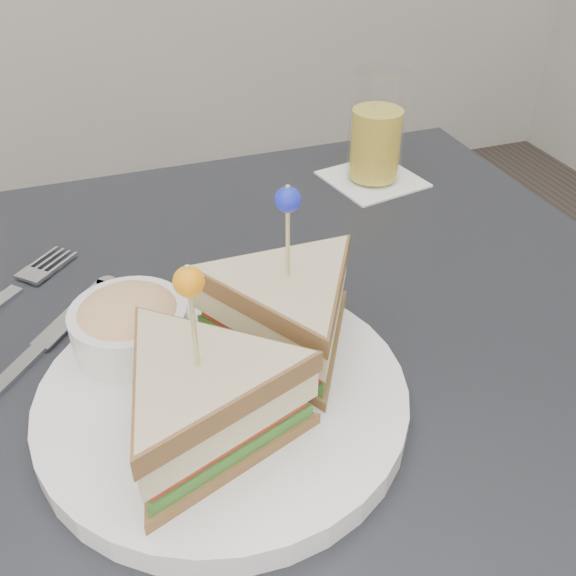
{
  "coord_description": "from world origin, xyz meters",
  "views": [
    {
      "loc": [
        -0.14,
        -0.42,
        1.13
      ],
      "look_at": [
        0.01,
        0.01,
        0.8
      ],
      "focal_mm": 40.0,
      "sensor_mm": 36.0,
      "label": 1
    }
  ],
  "objects": [
    {
      "name": "cutlery_knife",
      "position": [
        -0.2,
        0.07,
        0.75
      ],
      "size": [
        0.14,
        0.16,
        0.01
      ],
      "rotation": [
        0.0,
        0.0,
        -0.69
      ],
      "color": "silver",
      "rests_on": "table"
    },
    {
      "name": "cutlery_fork",
      "position": [
        -0.24,
        0.15,
        0.75
      ],
      "size": [
        0.17,
        0.17,
        0.01
      ],
      "rotation": [
        0.0,
        0.0,
        -0.77
      ],
      "color": "silver",
      "rests_on": "table"
    },
    {
      "name": "drink_set",
      "position": [
        0.22,
        0.27,
        0.81
      ],
      "size": [
        0.13,
        0.13,
        0.14
      ],
      "rotation": [
        0.0,
        0.0,
        0.19
      ],
      "color": "white",
      "rests_on": "table"
    },
    {
      "name": "table",
      "position": [
        0.0,
        0.0,
        0.67
      ],
      "size": [
        0.8,
        0.8,
        0.75
      ],
      "color": "black",
      "rests_on": "ground"
    },
    {
      "name": "plate_meal",
      "position": [
        -0.06,
        -0.06,
        0.8
      ],
      "size": [
        0.35,
        0.34,
        0.17
      ],
      "rotation": [
        0.0,
        0.0,
        -0.17
      ],
      "color": "white",
      "rests_on": "table"
    }
  ]
}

